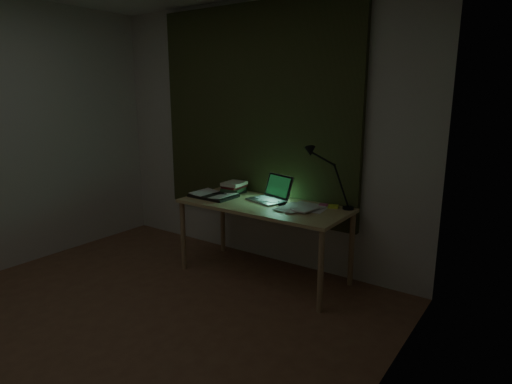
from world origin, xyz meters
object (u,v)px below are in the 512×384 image
desk_lamp (350,179)px  loose_papers (301,208)px  desk (264,241)px  laptop (266,189)px  book_stack (234,187)px  open_textbook (214,195)px

desk_lamp → loose_papers: bearing=-153.3°
desk → desk_lamp: size_ratio=2.94×
laptop → loose_papers: 0.41m
book_stack → desk_lamp: size_ratio=0.42×
open_textbook → laptop: bearing=17.8°
desk → desk_lamp: (0.68, 0.26, 0.60)m
laptop → open_textbook: size_ratio=0.90×
desk → laptop: size_ratio=4.11×
desk_lamp → desk: bearing=-168.5°
laptop → desk_lamp: bearing=30.3°
book_stack → loose_papers: book_stack is taller
book_stack → loose_papers: bearing=-9.8°
desk → book_stack: book_stack is taller
book_stack → desk_lamp: bearing=4.7°
laptop → open_textbook: laptop is taller
laptop → loose_papers: laptop is taller
desk → loose_papers: bearing=4.3°
open_textbook → loose_papers: bearing=6.5°
desk → laptop: (-0.03, 0.09, 0.46)m
open_textbook → desk_lamp: 1.28m
loose_papers → laptop: bearing=170.7°
laptop → desk_lamp: desk_lamp is taller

